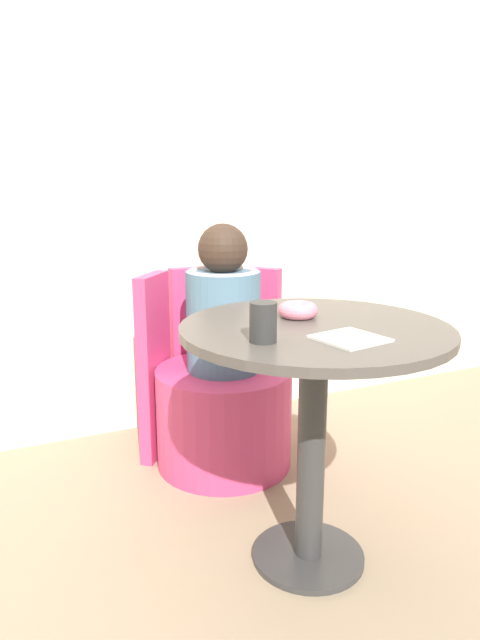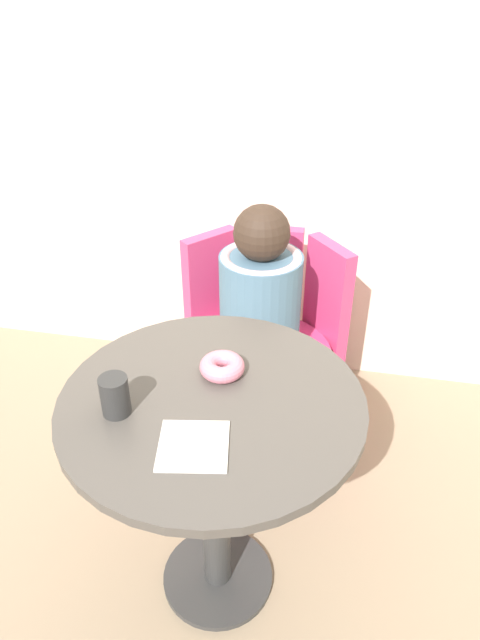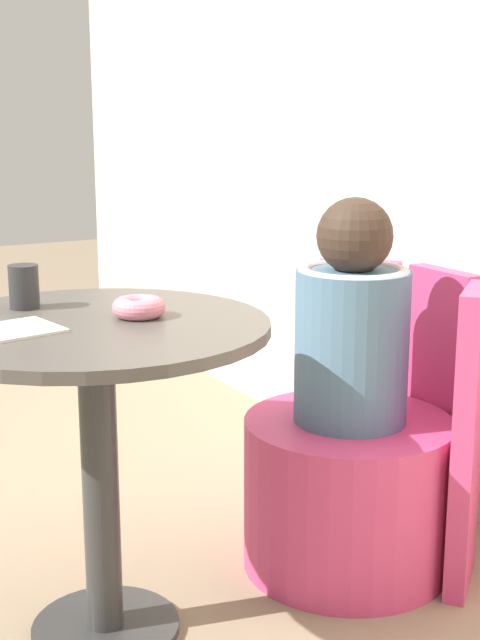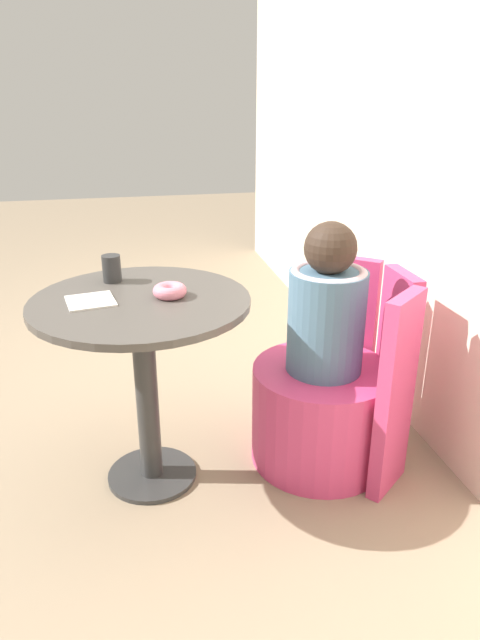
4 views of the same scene
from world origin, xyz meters
name	(u,v)px [view 2 (image 2 of 4)]	position (x,y,z in m)	size (l,w,h in m)	color
ground_plane	(206,569)	(0.00, 0.00, 0.00)	(12.00, 12.00, 0.00)	gray
back_wall	(273,84)	(0.00, 1.13, 1.20)	(6.00, 0.06, 2.40)	beige
round_table	(213,446)	(0.04, -0.02, 0.55)	(0.73, 0.73, 0.71)	#333333
tub_chair	(258,392)	(0.05, 0.63, 0.19)	(0.52, 0.52, 0.39)	#D13D70
booth_backrest	(268,322)	(0.05, 0.85, 0.37)	(0.62, 0.23, 0.74)	#D13D70
child_figure	(260,292)	(0.05, 0.63, 0.63)	(0.28, 0.28, 0.55)	slate
donut	(222,367)	(0.04, 0.08, 0.73)	(0.11, 0.11, 0.04)	pink
cup	(115,396)	(-0.16, -0.11, 0.76)	(0.07, 0.07, 0.10)	#2D2D2D
paper_napkin	(193,446)	(0.04, -0.18, 0.71)	(0.17, 0.17, 0.01)	silver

